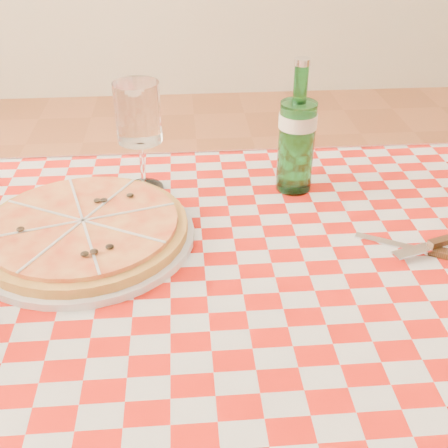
# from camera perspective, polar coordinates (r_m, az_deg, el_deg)

# --- Properties ---
(dining_table) EXTENTS (1.20, 0.80, 0.75)m
(dining_table) POSITION_cam_1_polar(r_m,az_deg,el_deg) (0.90, 1.60, -10.55)
(dining_table) COLOR brown
(dining_table) RESTS_ON ground
(tablecloth) EXTENTS (1.30, 0.90, 0.01)m
(tablecloth) POSITION_cam_1_polar(r_m,az_deg,el_deg) (0.84, 1.70, -5.82)
(tablecloth) COLOR #B5140B
(tablecloth) RESTS_ON dining_table
(pizza_plate) EXTENTS (0.44, 0.44, 0.05)m
(pizza_plate) POSITION_cam_1_polar(r_m,az_deg,el_deg) (0.94, -14.05, -0.39)
(pizza_plate) COLOR #C88E42
(pizza_plate) RESTS_ON tablecloth
(water_bottle) EXTENTS (0.09, 0.09, 0.25)m
(water_bottle) POSITION_cam_1_polar(r_m,az_deg,el_deg) (1.03, 7.47, 9.72)
(water_bottle) COLOR #196424
(water_bottle) RESTS_ON tablecloth
(wine_glass) EXTENTS (0.09, 0.09, 0.21)m
(wine_glass) POSITION_cam_1_polar(r_m,az_deg,el_deg) (1.04, -8.52, 8.57)
(wine_glass) COLOR white
(wine_glass) RESTS_ON tablecloth
(cutlery) EXTENTS (0.22, 0.19, 0.02)m
(cutlery) POSITION_cam_1_polar(r_m,az_deg,el_deg) (0.94, 20.15, -2.21)
(cutlery) COLOR silver
(cutlery) RESTS_ON tablecloth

